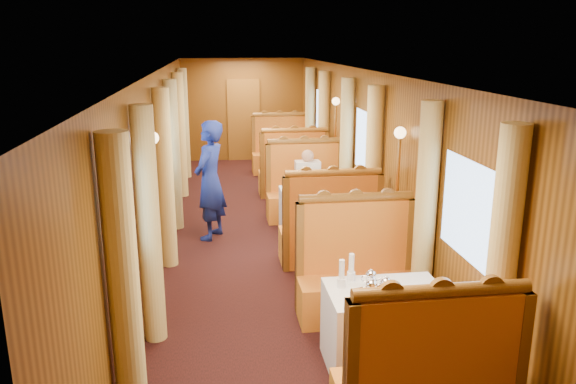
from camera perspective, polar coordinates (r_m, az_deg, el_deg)
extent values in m
cube|color=brown|center=(14.07, -4.51, 7.29)|extent=(0.80, 0.04, 2.00)
cube|color=white|center=(5.33, 9.77, -13.49)|extent=(1.05, 0.72, 0.75)
cube|color=#BB4614|center=(4.15, 14.93, -15.18)|extent=(1.30, 0.12, 0.80)
cylinder|color=brown|center=(3.95, 15.36, -9.64)|extent=(1.23, 0.10, 0.10)
cube|color=#BB4614|center=(6.21, 7.11, -10.60)|extent=(1.30, 0.55, 0.45)
cube|color=#BB4614|center=(6.16, 6.80, -4.50)|extent=(1.30, 0.12, 0.80)
cylinder|color=brown|center=(6.02, 6.93, -0.55)|extent=(1.23, 0.10, 0.10)
cube|color=white|center=(8.47, 2.86, -2.28)|extent=(1.05, 0.72, 0.75)
cube|color=#BB4614|center=(7.64, 4.12, -5.47)|extent=(1.30, 0.55, 0.45)
cube|color=#BB4614|center=(7.24, 4.55, -1.42)|extent=(1.30, 0.12, 0.80)
cylinder|color=brown|center=(7.13, 4.63, 1.97)|extent=(1.23, 0.10, 0.10)
cube|color=#BB4614|center=(9.41, 1.82, -1.44)|extent=(1.30, 0.55, 0.45)
cube|color=#BB4614|center=(9.46, 1.65, 2.56)|extent=(1.30, 0.12, 0.80)
cylinder|color=brown|center=(9.37, 1.67, 5.19)|extent=(1.23, 0.10, 0.10)
cube|color=white|center=(11.82, -0.16, 2.76)|extent=(1.05, 0.72, 0.75)
cube|color=#BB4614|center=(10.94, 0.48, 0.93)|extent=(1.30, 0.55, 0.45)
cube|color=#BB4614|center=(10.59, 0.65, 3.93)|extent=(1.30, 0.12, 0.80)
cylinder|color=brown|center=(10.51, 0.65, 6.28)|extent=(1.23, 0.10, 0.10)
cube|color=#BB4614|center=(12.77, -0.70, 3.01)|extent=(1.30, 0.55, 0.45)
cube|color=#BB4614|center=(12.87, -0.83, 5.93)|extent=(1.30, 0.12, 0.80)
cylinder|color=brown|center=(12.80, -0.83, 7.87)|extent=(1.23, 0.10, 0.10)
cube|color=silver|center=(5.11, 9.21, -9.96)|extent=(0.40, 0.34, 0.01)
cylinder|color=white|center=(5.16, 13.19, -9.89)|extent=(0.21, 0.21, 0.01)
cylinder|color=white|center=(5.15, 5.44, -9.19)|extent=(0.08, 0.08, 0.08)
cylinder|color=white|center=(5.10, 5.48, -7.83)|extent=(0.05, 0.05, 0.18)
cylinder|color=white|center=(5.30, 6.42, -8.50)|extent=(0.08, 0.08, 0.08)
cylinder|color=white|center=(5.24, 6.46, -7.18)|extent=(0.05, 0.05, 0.18)
cylinder|color=silver|center=(8.39, 3.01, 0.70)|extent=(0.06, 0.06, 0.14)
cylinder|color=silver|center=(11.72, -0.34, 4.87)|extent=(0.06, 0.06, 0.14)
cylinder|color=#D3BD6C|center=(4.11, -16.25, -10.44)|extent=(0.22, 0.22, 2.35)
cylinder|color=#D3BD6C|center=(5.55, -13.95, -3.52)|extent=(0.22, 0.22, 2.35)
cylinder|color=#D3BD6C|center=(4.57, 20.79, -8.19)|extent=(0.22, 0.22, 2.35)
cylinder|color=#D3BD6C|center=(5.90, 13.77, -2.40)|extent=(0.22, 0.22, 2.35)
cylinder|color=#D3BD6C|center=(7.41, -12.38, 1.25)|extent=(0.22, 0.22, 2.35)
cylinder|color=#D3BD6C|center=(8.92, -11.60, 3.63)|extent=(0.22, 0.22, 2.35)
cylinder|color=#D3BD6C|center=(7.67, 8.62, 1.90)|extent=(0.22, 0.22, 2.35)
cylinder|color=#D3BD6C|center=(9.14, 5.95, 4.13)|extent=(0.22, 0.22, 2.35)
cylinder|color=#D3BD6C|center=(10.83, -10.93, 5.65)|extent=(0.22, 0.22, 2.35)
cylinder|color=#D3BD6C|center=(12.37, -10.54, 6.83)|extent=(0.22, 0.22, 2.35)
cylinder|color=#D3BD6C|center=(11.01, 3.63, 6.05)|extent=(0.22, 0.22, 2.35)
cylinder|color=#D3BD6C|center=(12.53, 2.26, 7.17)|extent=(0.22, 0.22, 2.35)
cylinder|color=#BF8C3F|center=(6.54, -13.10, -2.91)|extent=(0.04, 0.04, 1.85)
sphere|color=#FFD18C|center=(6.32, -13.61, 5.36)|extent=(0.14, 0.14, 0.14)
cylinder|color=#BF8C3F|center=(6.85, 10.91, -1.98)|extent=(0.04, 0.04, 1.85)
sphere|color=#FFD18C|center=(6.63, 11.32, 5.93)|extent=(0.14, 0.14, 0.14)
cylinder|color=#BF8C3F|center=(9.92, -11.27, 3.31)|extent=(0.04, 0.04, 1.85)
sphere|color=#FFD18C|center=(9.78, -11.56, 8.80)|extent=(0.14, 0.14, 0.14)
cylinder|color=#BF8C3F|center=(10.12, 4.77, 3.79)|extent=(0.04, 0.04, 1.85)
sphere|color=#FFD18C|center=(9.98, 4.89, 9.17)|extent=(0.14, 0.14, 0.14)
imported|color=navy|center=(8.42, -7.93, 1.16)|extent=(0.66, 0.77, 1.79)
cube|color=beige|center=(9.14, 1.99, 1.48)|extent=(0.40, 0.24, 0.55)
sphere|color=tan|center=(9.07, 2.01, 3.69)|extent=(0.20, 0.20, 0.20)
cube|color=beige|center=(9.04, 2.15, -0.19)|extent=(0.36, 0.30, 0.14)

